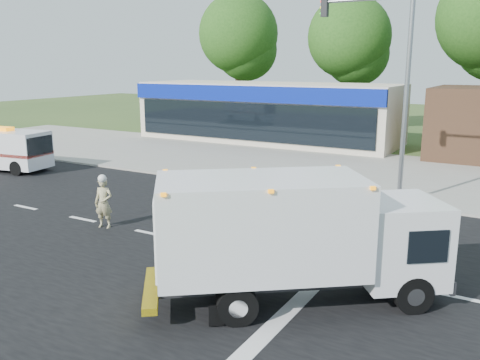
{
  "coord_description": "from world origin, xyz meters",
  "views": [
    {
      "loc": [
        7.13,
        -11.87,
        5.26
      ],
      "look_at": [
        -0.64,
        1.62,
        1.7
      ],
      "focal_mm": 38.0,
      "sensor_mm": 36.0,
      "label": 1
    }
  ],
  "objects_px": {
    "emergency_worker": "(104,202)",
    "ems_box_truck": "(293,231)",
    "traffic_signal_pole": "(390,73)",
    "ambulance_van": "(6,149)"
  },
  "relations": [
    {
      "from": "emergency_worker",
      "to": "ambulance_van",
      "type": "distance_m",
      "value": 11.82
    },
    {
      "from": "ambulance_van",
      "to": "emergency_worker",
      "type": "bearing_deg",
      "value": -29.87
    },
    {
      "from": "ems_box_truck",
      "to": "traffic_signal_pole",
      "type": "bearing_deg",
      "value": 55.71
    },
    {
      "from": "emergency_worker",
      "to": "ems_box_truck",
      "type": "bearing_deg",
      "value": -30.11
    },
    {
      "from": "ambulance_van",
      "to": "traffic_signal_pole",
      "type": "relative_size",
      "value": 0.61
    },
    {
      "from": "ems_box_truck",
      "to": "emergency_worker",
      "type": "relative_size",
      "value": 3.61
    },
    {
      "from": "ems_box_truck",
      "to": "traffic_signal_pole",
      "type": "relative_size",
      "value": 0.81
    },
    {
      "from": "ems_box_truck",
      "to": "traffic_signal_pole",
      "type": "height_order",
      "value": "traffic_signal_pole"
    },
    {
      "from": "emergency_worker",
      "to": "ambulance_van",
      "type": "relative_size",
      "value": 0.37
    },
    {
      "from": "ems_box_truck",
      "to": "emergency_worker",
      "type": "xyz_separation_m",
      "value": [
        -7.55,
        1.85,
        -0.8
      ]
    }
  ]
}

